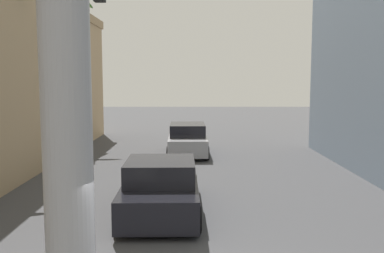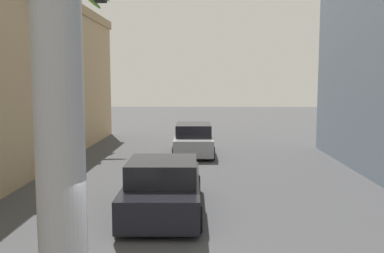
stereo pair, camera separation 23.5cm
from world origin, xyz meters
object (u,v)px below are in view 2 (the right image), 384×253
Objects in this scene: pedestrian_far_left at (67,140)px; car_far at (194,140)px; car_lead at (163,188)px; palm_tree_far_left at (81,51)px.

car_far is at bearing 15.88° from pedestrian_far_left.
pedestrian_far_left is at bearing 123.75° from car_lead.
pedestrian_far_left reaches higher than car_lead.
car_far is 6.13m from pedestrian_far_left.
car_far is 2.67× the size of pedestrian_far_left.
car_far is 0.49× the size of palm_tree_far_left.
car_far is at bearing -28.02° from palm_tree_far_left.
pedestrian_far_left is (-5.89, -1.68, 0.22)m from car_far.
pedestrian_far_left is at bearing -82.00° from palm_tree_far_left.
car_lead is 9.54m from car_far.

